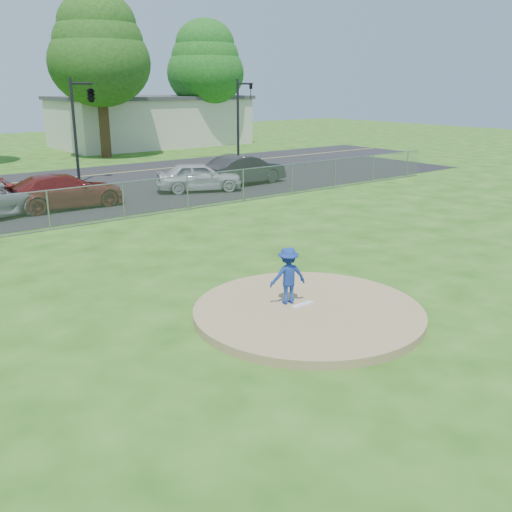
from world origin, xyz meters
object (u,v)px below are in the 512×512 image
at_px(parked_car_pearl, 199,177).
at_px(tree_far_right, 205,63).
at_px(traffic_signal_center, 89,97).
at_px(pitcher, 288,276).
at_px(parked_car_charcoal, 244,170).
at_px(parked_car_darkred, 65,191).
at_px(tree_right, 99,49).
at_px(traffic_signal_right, 241,114).
at_px(commercial_building, 151,121).

bearing_deg(parked_car_pearl, tree_far_right, -10.89).
xyz_separation_m(tree_far_right, traffic_signal_center, (-16.03, -13.00, -2.45)).
xyz_separation_m(pitcher, parked_car_charcoal, (10.04, 15.26, -0.08)).
height_order(traffic_signal_center, parked_car_darkred, traffic_signal_center).
distance_m(tree_right, tree_far_right, 11.42).
distance_m(traffic_signal_right, parked_car_darkred, 15.89).
relative_size(traffic_signal_right, parked_car_darkred, 1.08).
bearing_deg(traffic_signal_right, parked_car_darkred, -155.96).
xyz_separation_m(tree_right, traffic_signal_right, (5.24, -10.00, -4.29)).
height_order(tree_right, traffic_signal_right, tree_right).
height_order(traffic_signal_center, parked_car_pearl, traffic_signal_center).
xyz_separation_m(traffic_signal_right, pitcher, (-14.40, -21.45, -2.48)).
relative_size(pitcher, parked_car_pearl, 0.32).
distance_m(traffic_signal_center, parked_car_pearl, 8.05).
height_order(tree_right, parked_car_pearl, tree_right).
height_order(parked_car_darkred, parked_car_pearl, parked_car_darkred).
xyz_separation_m(traffic_signal_right, parked_car_darkred, (-14.32, -6.39, -2.60)).
relative_size(traffic_signal_right, parked_car_charcoal, 1.16).
bearing_deg(traffic_signal_center, parked_car_charcoal, -46.32).
xyz_separation_m(tree_far_right, parked_car_darkred, (-20.08, -19.39, -6.30)).
height_order(commercial_building, traffic_signal_right, traffic_signal_right).
height_order(tree_far_right, parked_car_charcoal, tree_far_right).
bearing_deg(commercial_building, traffic_signal_center, -126.94).
height_order(tree_right, parked_car_darkred, tree_right).
height_order(traffic_signal_center, parked_car_charcoal, traffic_signal_center).
bearing_deg(traffic_signal_center, traffic_signal_right, 0.00).
relative_size(traffic_signal_right, pitcher, 4.07).
bearing_deg(pitcher, traffic_signal_right, -105.93).
relative_size(traffic_signal_center, pitcher, 4.07).
height_order(commercial_building, tree_far_right, tree_far_right).
distance_m(commercial_building, parked_car_charcoal, 23.06).
bearing_deg(parked_car_charcoal, commercial_building, -19.09).
height_order(tree_far_right, traffic_signal_right, tree_far_right).
height_order(tree_right, parked_car_charcoal, tree_right).
xyz_separation_m(commercial_building, parked_car_pearl, (-9.18, -22.46, -1.41)).
xyz_separation_m(tree_far_right, parked_car_charcoal, (-10.12, -19.19, -6.25)).
xyz_separation_m(commercial_building, pitcher, (-16.16, -37.45, -1.27)).
bearing_deg(tree_right, parked_car_darkred, -118.99).
distance_m(traffic_signal_right, parked_car_charcoal, 7.99).
height_order(tree_far_right, traffic_signal_center, tree_far_right).
height_order(traffic_signal_right, parked_car_pearl, traffic_signal_right).
distance_m(tree_right, pitcher, 33.45).
distance_m(commercial_building, tree_far_right, 7.00).
relative_size(tree_right, parked_car_pearl, 2.69).
relative_size(tree_right, parked_car_charcoal, 2.41).
bearing_deg(pitcher, tree_right, -88.30).
distance_m(tree_far_right, parked_car_charcoal, 22.58).
bearing_deg(parked_car_pearl, parked_car_darkred, 112.62).
bearing_deg(tree_right, parked_car_pearl, -97.54).
relative_size(commercial_building, parked_car_darkred, 3.15).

